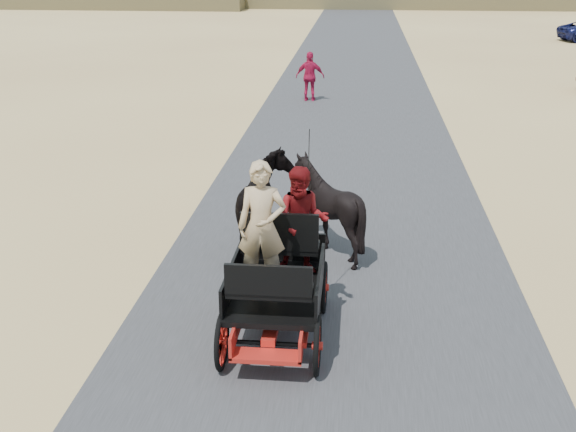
# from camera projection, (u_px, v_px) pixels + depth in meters

# --- Properties ---
(carriage) EXTENTS (1.30, 2.40, 0.72)m
(carriage) POSITION_uv_depth(u_px,v_px,m) (277.00, 312.00, 10.07)
(carriage) COLOR black
(carriage) RESTS_ON ground
(horse_left) EXTENTS (0.91, 2.01, 1.70)m
(horse_left) POSITION_uv_depth(u_px,v_px,m) (265.00, 206.00, 12.74)
(horse_left) COLOR black
(horse_left) RESTS_ON ground
(horse_right) EXTENTS (1.37, 1.54, 1.70)m
(horse_right) POSITION_uv_depth(u_px,v_px,m) (327.00, 208.00, 12.64)
(horse_right) COLOR black
(horse_right) RESTS_ON ground
(driver_man) EXTENTS (0.66, 0.43, 1.80)m
(driver_man) POSITION_uv_depth(u_px,v_px,m) (262.00, 226.00, 9.69)
(driver_man) COLOR tan
(driver_man) RESTS_ON carriage
(passenger_woman) EXTENTS (0.77, 0.60, 1.58)m
(passenger_woman) POSITION_uv_depth(u_px,v_px,m) (302.00, 221.00, 10.20)
(passenger_woman) COLOR #660C0F
(passenger_woman) RESTS_ON carriage
(pedestrian) EXTENTS (1.03, 0.47, 1.73)m
(pedestrian) POSITION_uv_depth(u_px,v_px,m) (310.00, 77.00, 25.40)
(pedestrian) COLOR #A8133B
(pedestrian) RESTS_ON ground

